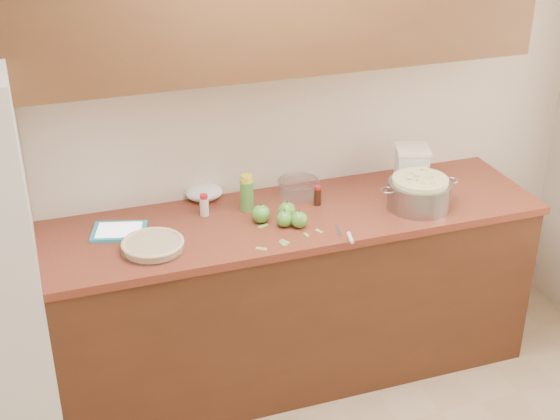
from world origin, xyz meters
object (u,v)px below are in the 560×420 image
object	(u,v)px
colander	(419,193)
flour_canister	(411,166)
pie	(153,245)
tablet	(119,231)

from	to	relation	value
colander	flour_canister	xyz separation A→B (m)	(0.08, 0.24, 0.03)
pie	colander	bearing A→B (deg)	0.05
tablet	flour_canister	bearing A→B (deg)	17.27
pie	flour_canister	distance (m)	1.41
colander	tablet	xyz separation A→B (m)	(-1.43, 0.21, -0.07)
flour_canister	colander	bearing A→B (deg)	-108.38
colander	tablet	world-z (taller)	colander
pie	flour_canister	bearing A→B (deg)	9.83
colander	flour_canister	distance (m)	0.25
pie	flour_canister	size ratio (longest dim) A/B	1.34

